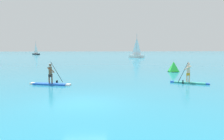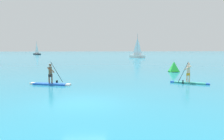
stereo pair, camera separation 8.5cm
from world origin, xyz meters
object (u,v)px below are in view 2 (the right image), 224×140
sailboat_left_horizon (37,53)px  paddleboarder_mid_center (50,81)px  race_marker_buoy (174,67)px  sailboat_right_horizon (137,55)px  paddleboarder_far_right (189,79)px

sailboat_left_horizon → paddleboarder_mid_center: bearing=157.4°
race_marker_buoy → sailboat_left_horizon: (-35.46, 80.91, 0.28)m
paddleboarder_mid_center → race_marker_buoy: bearing=48.9°
sailboat_left_horizon → sailboat_right_horizon: bearing=-170.7°
sailboat_right_horizon → sailboat_left_horizon: bearing=161.6°
paddleboarder_mid_center → paddleboarder_far_right: size_ratio=1.21×
sailboat_left_horizon → sailboat_right_horizon: 56.65m
paddleboarder_far_right → sailboat_left_horizon: sailboat_left_horizon is taller
paddleboarder_mid_center → paddleboarder_far_right: 11.29m
race_marker_buoy → sailboat_right_horizon: size_ratio=0.22×
paddleboarder_mid_center → race_marker_buoy: size_ratio=2.00×
race_marker_buoy → sailboat_right_horizon: sailboat_right_horizon is taller
paddleboarder_far_right → sailboat_right_horizon: bearing=-66.4°
race_marker_buoy → paddleboarder_far_right: bearing=-105.2°
paddleboarder_mid_center → sailboat_right_horizon: 52.90m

